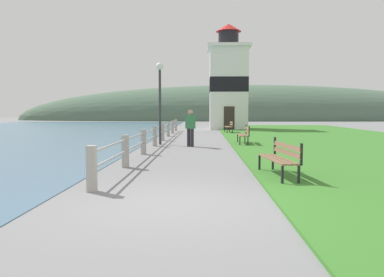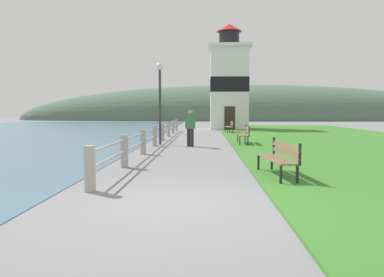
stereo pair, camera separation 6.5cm
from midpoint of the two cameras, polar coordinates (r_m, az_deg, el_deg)
ground_plane at (r=6.72m, az=-3.30°, el=-10.01°), size 160.00×160.00×0.00m
grass_verge at (r=21.82m, az=21.24°, el=-0.28°), size 12.00×42.09×0.06m
seawall_railing at (r=19.08m, az=-5.14°, el=0.92°), size 0.18×23.03×0.95m
park_bench_near at (r=9.41m, az=13.19°, el=-2.64°), size 0.69×2.02×0.94m
park_bench_midway at (r=18.33m, az=7.90°, el=0.75°), size 0.53×1.89×0.94m
park_bench_far at (r=27.55m, az=5.68°, el=1.94°), size 0.57×1.67×0.94m
lighthouse at (r=33.51m, az=5.47°, el=8.38°), size 3.71×3.71×9.22m
person_strolling at (r=17.21m, az=-0.36°, el=1.83°), size 0.47×0.39×1.69m
lamp_post at (r=18.28m, az=-5.02°, el=7.66°), size 0.36×0.36×3.96m
distant_hillside at (r=64.99m, az=8.41°, el=2.78°), size 80.00×16.00×12.00m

